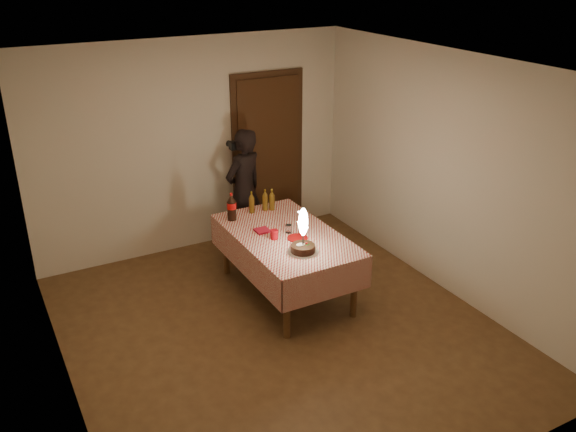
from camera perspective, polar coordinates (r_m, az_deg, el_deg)
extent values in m
cube|color=brown|center=(6.20, -0.65, -10.62)|extent=(4.00, 4.50, 0.01)
cube|color=beige|center=(7.51, -8.84, 6.43)|extent=(4.00, 0.04, 2.60)
cube|color=beige|center=(3.97, 15.02, -10.83)|extent=(4.00, 0.04, 2.60)
cube|color=beige|center=(5.05, -21.24, -3.83)|extent=(0.04, 4.50, 2.60)
cube|color=beige|center=(6.68, 14.65, 3.72)|extent=(0.04, 4.50, 2.60)
cube|color=silver|center=(5.20, -0.78, 13.78)|extent=(4.00, 4.50, 0.04)
cube|color=#472814|center=(7.95, -1.85, 5.57)|extent=(0.85, 0.05, 2.05)
sphere|color=#B28C33|center=(7.78, -3.79, 4.93)|extent=(0.06, 0.06, 0.06)
cube|color=brown|center=(6.48, -0.21, -1.95)|extent=(0.90, 1.60, 0.04)
cylinder|color=brown|center=(5.92, -0.11, -8.56)|extent=(0.07, 0.07, 0.67)
cylinder|color=brown|center=(6.28, 6.20, -6.69)|extent=(0.07, 0.07, 0.67)
cylinder|color=brown|center=(7.09, -5.84, -2.91)|extent=(0.07, 0.07, 0.67)
cylinder|color=brown|center=(7.39, -0.28, -1.62)|extent=(0.07, 0.07, 0.67)
cube|color=white|center=(6.47, -0.21, -1.74)|extent=(1.02, 1.72, 0.01)
cube|color=white|center=(5.90, 3.77, -6.41)|extent=(1.02, 0.01, 0.34)
cube|color=white|center=(7.24, -3.43, -0.45)|extent=(1.02, 0.01, 0.34)
cube|color=white|center=(6.35, -4.22, -4.10)|extent=(0.01, 1.72, 0.34)
cube|color=white|center=(6.78, 3.54, -2.20)|extent=(0.01, 1.72, 0.34)
cylinder|color=white|center=(6.09, 1.40, -3.36)|extent=(0.30, 0.30, 0.01)
cylinder|color=black|center=(6.07, 1.41, -3.02)|extent=(0.24, 0.24, 0.07)
cylinder|color=white|center=(6.06, 1.17, -2.68)|extent=(0.07, 0.07, 0.00)
sphere|color=red|center=(6.06, 1.74, -2.58)|extent=(0.02, 0.02, 0.02)
cube|color=#19721E|center=(6.06, 1.91, -2.67)|extent=(0.02, 0.01, 0.00)
cube|color=#19721E|center=(6.05, 1.73, -2.74)|extent=(0.01, 0.02, 0.00)
cylinder|color=#262628|center=(6.03, 1.41, -2.20)|extent=(0.01, 0.01, 0.12)
ellipsoid|color=#FFF2BF|center=(5.95, 1.43, -0.56)|extent=(0.09, 0.09, 0.29)
sphere|color=white|center=(6.00, 1.42, -1.52)|extent=(0.04, 0.04, 0.04)
cylinder|color=#A50B0C|center=(6.37, 0.89, -2.07)|extent=(0.22, 0.22, 0.01)
cylinder|color=#B20C16|center=(6.34, -1.30, -1.73)|extent=(0.08, 0.08, 0.10)
cylinder|color=white|center=(6.48, 0.05, -1.21)|extent=(0.07, 0.07, 0.09)
cube|color=#B4142C|center=(6.53, -2.42, -1.36)|extent=(0.15, 0.15, 0.02)
cylinder|color=black|center=(6.79, -5.29, 0.51)|extent=(0.10, 0.10, 0.22)
cylinder|color=red|center=(6.77, -5.31, 0.98)|extent=(0.10, 0.10, 0.07)
cone|color=black|center=(6.73, -5.33, 1.68)|extent=(0.10, 0.10, 0.08)
cylinder|color=red|center=(6.72, -5.35, 2.04)|extent=(0.03, 0.03, 0.02)
cylinder|color=#57390E|center=(6.97, -3.42, 1.02)|extent=(0.06, 0.06, 0.18)
cone|color=#57390E|center=(6.93, -3.44, 1.94)|extent=(0.06, 0.06, 0.06)
cylinder|color=olive|center=(6.91, -3.45, 2.21)|extent=(0.02, 0.02, 0.02)
cylinder|color=#57390E|center=(7.04, -1.52, 1.28)|extent=(0.06, 0.06, 0.18)
cone|color=#57390E|center=(6.99, -1.53, 2.19)|extent=(0.06, 0.06, 0.06)
cylinder|color=olive|center=(6.98, -1.53, 2.45)|extent=(0.02, 0.02, 0.02)
cylinder|color=#57390E|center=(7.03, -2.16, 1.25)|extent=(0.06, 0.06, 0.18)
cone|color=#57390E|center=(6.99, -2.17, 2.16)|extent=(0.06, 0.06, 0.06)
cylinder|color=olive|center=(6.97, -2.18, 2.43)|extent=(0.02, 0.02, 0.02)
imported|color=black|center=(7.50, -4.14, 2.39)|extent=(0.66, 0.55, 1.56)
cube|color=black|center=(7.41, -4.99, 6.61)|extent=(0.15, 0.13, 0.10)
cylinder|color=black|center=(7.46, -5.41, 6.72)|extent=(0.10, 0.10, 0.08)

